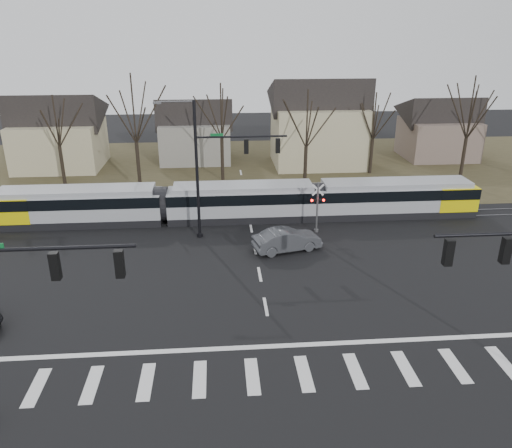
{
  "coord_description": "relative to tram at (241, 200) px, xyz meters",
  "views": [
    {
      "loc": [
        -2.51,
        -22.56,
        14.92
      ],
      "look_at": [
        0.0,
        9.0,
        2.3
      ],
      "focal_mm": 35.0,
      "sensor_mm": 36.0,
      "label": 1
    }
  ],
  "objects": [
    {
      "name": "rail_crossing_signal",
      "position": [
        5.68,
        -3.21,
        0.26
      ],
      "size": [
        1.08,
        0.36,
        4.0
      ],
      "color": "#59595B",
      "rests_on": "ground"
    },
    {
      "name": "rail_pair",
      "position": [
        0.68,
        -0.2,
        -1.59
      ],
      "size": [
        90.0,
        1.52,
        0.06
      ],
      "color": "#59595E",
      "rests_on": "ground"
    },
    {
      "name": "house_a",
      "position": [
        -19.32,
        18.0,
        2.84
      ],
      "size": [
        9.72,
        8.64,
        8.6
      ],
      "color": "tan",
      "rests_on": "ground"
    },
    {
      "name": "tree_row",
      "position": [
        2.68,
        10.0,
        3.38
      ],
      "size": [
        59.2,
        7.2,
        10.0
      ],
      "color": "black",
      "rests_on": "ground"
    },
    {
      "name": "signal_pole_far",
      "position": [
        -1.73,
        -3.5,
        4.08
      ],
      "size": [
        9.28,
        0.44,
        10.2
      ],
      "color": "black",
      "rests_on": "ground"
    },
    {
      "name": "signal_pole_near_left",
      "position": [
        -9.73,
        -22.0,
        4.08
      ],
      "size": [
        9.28,
        0.44,
        10.2
      ],
      "color": "black",
      "rests_on": "ground"
    },
    {
      "name": "crosswalk",
      "position": [
        0.68,
        -20.0,
        -1.61
      ],
      "size": [
        27.0,
        2.6,
        0.01
      ],
      "color": "silver",
      "rests_on": "ground"
    },
    {
      "name": "tram",
      "position": [
        0.0,
        0.0,
        0.0
      ],
      "size": [
        39.24,
        2.91,
        2.97
      ],
      "color": "gray",
      "rests_on": "ground"
    },
    {
      "name": "house_d",
      "position": [
        24.68,
        19.0,
        2.35
      ],
      "size": [
        8.64,
        7.56,
        7.65
      ],
      "color": "#68574D",
      "rests_on": "ground"
    },
    {
      "name": "house_b",
      "position": [
        -4.32,
        20.0,
        2.35
      ],
      "size": [
        8.64,
        7.56,
        7.65
      ],
      "color": "slate",
      "rests_on": "ground"
    },
    {
      "name": "ground",
      "position": [
        0.68,
        -16.0,
        -1.62
      ],
      "size": [
        140.0,
        140.0,
        0.0
      ],
      "primitive_type": "plane",
      "color": "black"
    },
    {
      "name": "lane_dashes",
      "position": [
        0.68,
        -0.0,
        -1.61
      ],
      "size": [
        0.18,
        30.0,
        0.01
      ],
      "color": "silver",
      "rests_on": "ground"
    },
    {
      "name": "sedan",
      "position": [
        2.93,
        -6.44,
        -0.82
      ],
      "size": [
        4.08,
        5.69,
        1.6
      ],
      "primitive_type": "imported",
      "rotation": [
        0.0,
        0.0,
        1.83
      ],
      "color": "#414347",
      "rests_on": "ground"
    },
    {
      "name": "house_c",
      "position": [
        9.68,
        17.0,
        3.61
      ],
      "size": [
        10.8,
        8.64,
        10.1
      ],
      "color": "tan",
      "rests_on": "ground"
    },
    {
      "name": "grass_verge",
      "position": [
        0.68,
        16.0,
        -1.62
      ],
      "size": [
        140.0,
        28.0,
        0.01
      ],
      "primitive_type": "cube",
      "color": "#38331E",
      "rests_on": "ground"
    },
    {
      "name": "stop_line",
      "position": [
        0.68,
        -17.8,
        -1.61
      ],
      "size": [
        28.0,
        0.35,
        0.01
      ],
      "primitive_type": "cube",
      "color": "silver",
      "rests_on": "ground"
    }
  ]
}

